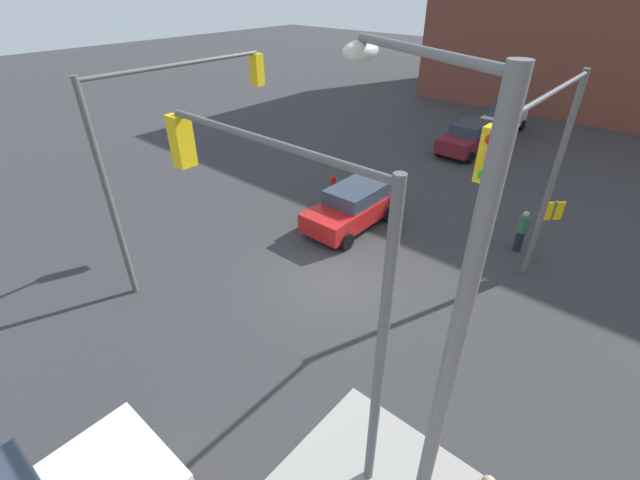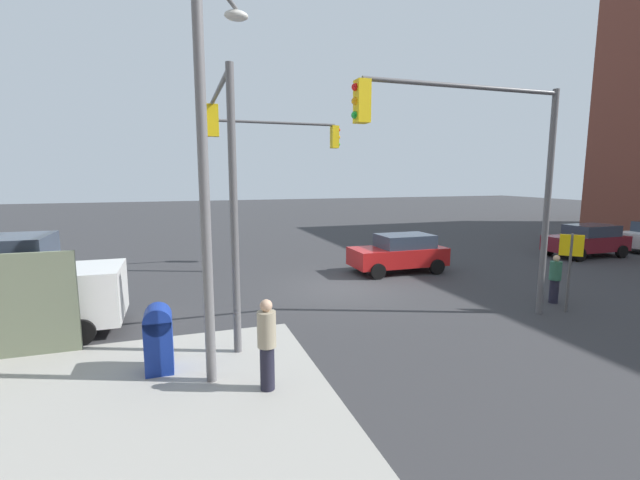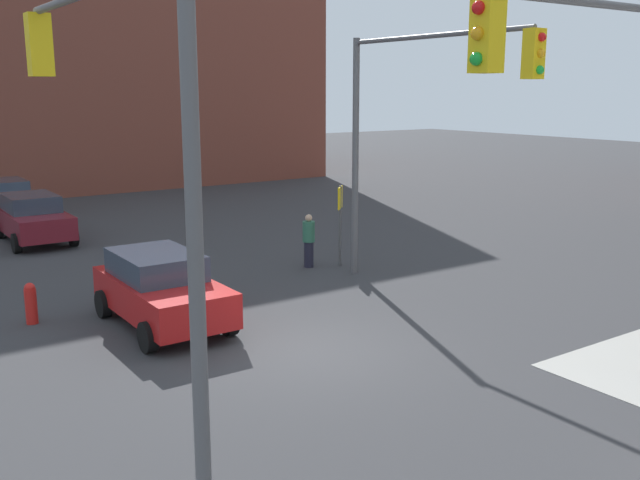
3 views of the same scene
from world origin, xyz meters
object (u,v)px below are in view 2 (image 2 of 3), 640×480
at_px(mailbox_blue, 159,337).
at_px(pedestrian_waiting, 555,278).
at_px(fire_hydrant, 407,250).
at_px(traffic_signal_se_corner, 261,163).
at_px(street_lamp_corner, 210,144).
at_px(van_white_delivery, 1,290).
at_px(sedan_red, 399,253).
at_px(pedestrian_crossing, 267,343).
at_px(traffic_signal_ne_corner, 223,156).
at_px(hatchback_maroon, 587,240).
at_px(traffic_signal_nw_corner, 481,154).

distance_m(mailbox_blue, pedestrian_waiting, 12.06).
bearing_deg(fire_hydrant, traffic_signal_se_corner, -2.40).
height_order(traffic_signal_se_corner, pedestrian_waiting, traffic_signal_se_corner).
bearing_deg(street_lamp_corner, van_white_delivery, -36.53).
bearing_deg(sedan_red, traffic_signal_se_corner, -26.35).
bearing_deg(fire_hydrant, street_lamp_corner, 43.89).
distance_m(traffic_signal_se_corner, pedestrian_crossing, 11.79).
distance_m(fire_hydrant, pedestrian_crossing, 14.12).
height_order(mailbox_blue, fire_hydrant, mailbox_blue).
xyz_separation_m(traffic_signal_ne_corner, van_white_delivery, (5.49, -0.77, -3.33)).
relative_size(fire_hydrant, pedestrian_waiting, 0.59).
height_order(mailbox_blue, hatchback_maroon, hatchback_maroon).
bearing_deg(traffic_signal_ne_corner, street_lamp_corner, 79.31).
distance_m(traffic_signal_se_corner, fire_hydrant, 8.28).
xyz_separation_m(traffic_signal_se_corner, pedestrian_crossing, (2.06, 11.00, -3.73)).
height_order(traffic_signal_nw_corner, pedestrian_crossing, traffic_signal_nw_corner).
xyz_separation_m(van_white_delivery, pedestrian_waiting, (-15.79, 2.00, -0.47)).
bearing_deg(hatchback_maroon, mailbox_blue, 18.98).
relative_size(mailbox_blue, pedestrian_crossing, 0.79).
bearing_deg(traffic_signal_ne_corner, mailbox_blue, 55.06).
bearing_deg(fire_hydrant, pedestrian_waiting, 95.71).
bearing_deg(pedestrian_waiting, hatchback_maroon, 111.62).
bearing_deg(traffic_signal_se_corner, hatchback_maroon, 171.26).
distance_m(van_white_delivery, pedestrian_waiting, 15.93).
xyz_separation_m(traffic_signal_nw_corner, sedan_red, (-1.17, -6.33, -3.83)).
height_order(fire_hydrant, hatchback_maroon, hatchback_maroon).
bearing_deg(traffic_signal_nw_corner, sedan_red, -100.45).
bearing_deg(pedestrian_waiting, van_white_delivery, -110.39).
height_order(traffic_signal_nw_corner, traffic_signal_se_corner, same).
bearing_deg(street_lamp_corner, traffic_signal_nw_corner, -172.29).
xyz_separation_m(sedan_red, pedestrian_waiting, (-2.56, 5.63, -0.03)).
bearing_deg(street_lamp_corner, hatchback_maroon, -158.75).
distance_m(street_lamp_corner, mailbox_blue, 4.13).
distance_m(traffic_signal_se_corner, hatchback_maroon, 16.92).
bearing_deg(traffic_signal_nw_corner, pedestrian_waiting, -169.35).
bearing_deg(street_lamp_corner, traffic_signal_se_corner, -106.24).
distance_m(traffic_signal_nw_corner, street_lamp_corner, 7.19).
distance_m(fire_hydrant, sedan_red, 2.97).
bearing_deg(van_white_delivery, traffic_signal_se_corner, -141.24).
xyz_separation_m(traffic_signal_se_corner, street_lamp_corner, (2.90, 9.96, 0.03)).
xyz_separation_m(traffic_signal_ne_corner, hatchback_maroon, (-18.64, -4.56, -3.77)).
distance_m(traffic_signal_ne_corner, hatchback_maroon, 19.56).
bearing_deg(traffic_signal_nw_corner, van_white_delivery, -12.61).
height_order(fire_hydrant, pedestrian_crossing, pedestrian_crossing).
relative_size(traffic_signal_ne_corner, mailbox_blue, 4.55).
distance_m(sedan_red, hatchback_maroon, 10.90).
xyz_separation_m(traffic_signal_se_corner, sedan_red, (-5.39, 2.67, -3.83)).
xyz_separation_m(traffic_signal_se_corner, fire_hydrant, (-7.14, 0.30, -4.18)).
relative_size(traffic_signal_nw_corner, van_white_delivery, 1.20).
height_order(traffic_signal_ne_corner, fire_hydrant, traffic_signal_ne_corner).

